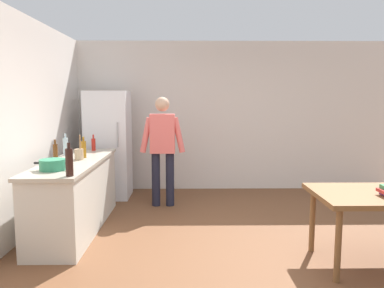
% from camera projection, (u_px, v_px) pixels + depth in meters
% --- Properties ---
extents(ground_plane, '(14.00, 14.00, 0.00)m').
position_uv_depth(ground_plane, '(240.00, 253.00, 4.07)').
color(ground_plane, brown).
extents(wall_back, '(6.40, 0.12, 2.70)m').
position_uv_depth(wall_back, '(218.00, 116.00, 6.89)').
color(wall_back, silver).
rests_on(wall_back, ground_plane).
extents(wall_left, '(0.12, 5.60, 2.70)m').
position_uv_depth(wall_left, '(1.00, 129.00, 4.07)').
color(wall_left, silver).
rests_on(wall_left, ground_plane).
extents(kitchen_counter, '(0.64, 2.20, 0.90)m').
position_uv_depth(kitchen_counter, '(76.00, 195.00, 4.78)').
color(kitchen_counter, beige).
rests_on(kitchen_counter, ground_plane).
extents(refrigerator, '(0.70, 0.67, 1.80)m').
position_uv_depth(refrigerator, '(109.00, 145.00, 6.32)').
color(refrigerator, white).
rests_on(refrigerator, ground_plane).
extents(person, '(0.70, 0.22, 1.70)m').
position_uv_depth(person, '(163.00, 144.00, 5.77)').
color(person, '#1E1E2D').
rests_on(person, ground_plane).
extents(cooking_pot, '(0.40, 0.28, 0.12)m').
position_uv_depth(cooking_pot, '(53.00, 165.00, 4.07)').
color(cooking_pot, '#2D845B').
rests_on(cooking_pot, kitchen_counter).
extents(utensil_jar, '(0.11, 0.11, 0.32)m').
position_uv_depth(utensil_jar, '(79.00, 154.00, 4.76)').
color(utensil_jar, tan).
rests_on(utensil_jar, kitchen_counter).
extents(bottle_wine_dark, '(0.08, 0.08, 0.34)m').
position_uv_depth(bottle_wine_dark, '(69.00, 162.00, 3.75)').
color(bottle_wine_dark, black).
rests_on(bottle_wine_dark, kitchen_counter).
extents(bottle_sauce_red, '(0.06, 0.06, 0.24)m').
position_uv_depth(bottle_sauce_red, '(94.00, 144.00, 5.60)').
color(bottle_sauce_red, '#B22319').
rests_on(bottle_sauce_red, kitchen_counter).
extents(bottle_beer_brown, '(0.06, 0.06, 0.26)m').
position_uv_depth(bottle_beer_brown, '(55.00, 151.00, 4.76)').
color(bottle_beer_brown, '#5B3314').
rests_on(bottle_beer_brown, kitchen_counter).
extents(bottle_water_clear, '(0.07, 0.07, 0.30)m').
position_uv_depth(bottle_water_clear, '(66.00, 146.00, 5.13)').
color(bottle_water_clear, silver).
rests_on(bottle_water_clear, kitchen_counter).
extents(bottle_oil_amber, '(0.06, 0.06, 0.28)m').
position_uv_depth(bottle_oil_amber, '(84.00, 149.00, 4.92)').
color(bottle_oil_amber, '#996619').
rests_on(bottle_oil_amber, kitchen_counter).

